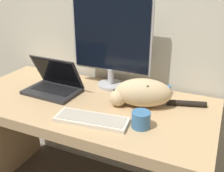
{
  "coord_description": "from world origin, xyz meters",
  "views": [
    {
      "loc": [
        0.71,
        -0.84,
        1.46
      ],
      "look_at": [
        0.19,
        0.31,
        0.91
      ],
      "focal_mm": 42.0,
      "sensor_mm": 36.0,
      "label": 1
    }
  ],
  "objects_px": {
    "cat": "(142,93)",
    "external_keyboard": "(92,119)",
    "coffee_mug": "(141,120)",
    "laptop": "(54,85)",
    "monitor": "(111,40)"
  },
  "relations": [
    {
      "from": "cat",
      "to": "coffee_mug",
      "type": "distance_m",
      "value": 0.23
    },
    {
      "from": "cat",
      "to": "laptop",
      "type": "bearing_deg",
      "value": 168.59
    },
    {
      "from": "monitor",
      "to": "cat",
      "type": "xyz_separation_m",
      "value": [
        0.27,
        -0.18,
        -0.23
      ]
    },
    {
      "from": "coffee_mug",
      "to": "laptop",
      "type": "bearing_deg",
      "value": 164.85
    },
    {
      "from": "cat",
      "to": "coffee_mug",
      "type": "height_order",
      "value": "cat"
    },
    {
      "from": "monitor",
      "to": "coffee_mug",
      "type": "bearing_deg",
      "value": -49.39
    },
    {
      "from": "monitor",
      "to": "cat",
      "type": "bearing_deg",
      "value": -33.31
    },
    {
      "from": "laptop",
      "to": "cat",
      "type": "height_order",
      "value": "laptop"
    },
    {
      "from": "laptop",
      "to": "external_keyboard",
      "type": "xyz_separation_m",
      "value": [
        0.39,
        -0.22,
        -0.03
      ]
    },
    {
      "from": "cat",
      "to": "external_keyboard",
      "type": "bearing_deg",
      "value": -139.02
    },
    {
      "from": "monitor",
      "to": "external_keyboard",
      "type": "bearing_deg",
      "value": -77.74
    },
    {
      "from": "monitor",
      "to": "laptop",
      "type": "xyz_separation_m",
      "value": [
        -0.29,
        -0.22,
        -0.26
      ]
    },
    {
      "from": "monitor",
      "to": "laptop",
      "type": "height_order",
      "value": "monitor"
    },
    {
      "from": "laptop",
      "to": "cat",
      "type": "bearing_deg",
      "value": 7.2
    },
    {
      "from": "external_keyboard",
      "to": "cat",
      "type": "distance_m",
      "value": 0.33
    }
  ]
}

